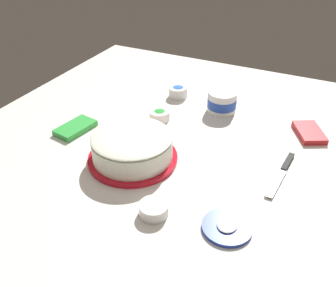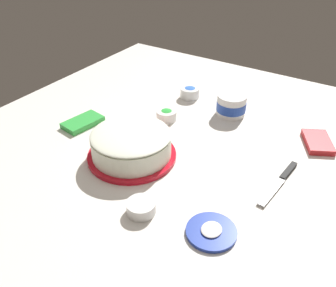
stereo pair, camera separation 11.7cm
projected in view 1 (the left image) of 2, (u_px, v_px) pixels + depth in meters
ground_plane at (186, 149)px, 1.21m from camera, size 1.54×1.54×0.00m
frosted_cake at (132, 148)px, 1.13m from camera, size 0.28×0.28×0.10m
frosting_tub at (222, 101)px, 1.40m from camera, size 0.11×0.11×0.08m
frosting_tub_lid at (227, 227)px, 0.91m from camera, size 0.13×0.13×0.02m
spreading_knife at (283, 170)px, 1.10m from camera, size 0.24×0.04×0.01m
sprinkle_bowl_rainbow at (154, 209)px, 0.95m from camera, size 0.08×0.08×0.03m
sprinkle_bowl_blue at (178, 91)px, 1.51m from camera, size 0.08×0.08×0.05m
sprinkle_bowl_green at (160, 115)px, 1.35m from camera, size 0.08×0.08×0.04m
candy_box_lower at (75, 128)px, 1.30m from camera, size 0.15×0.10×0.02m
candy_box_upper at (309, 132)px, 1.27m from camera, size 0.16×0.13×0.02m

